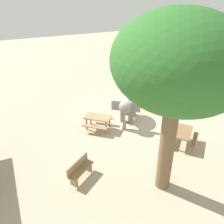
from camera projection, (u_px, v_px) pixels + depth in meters
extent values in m
plane|color=#BAA88C|center=(125.00, 123.00, 14.68)|extent=(60.00, 60.00, 0.00)
cylinder|color=gray|center=(131.00, 117.00, 14.57)|extent=(0.32, 0.32, 0.74)
cylinder|color=gray|center=(123.00, 116.00, 14.67)|extent=(0.32, 0.32, 0.74)
cylinder|color=gray|center=(133.00, 109.00, 15.45)|extent=(0.32, 0.32, 0.74)
cylinder|color=gray|center=(125.00, 109.00, 15.54)|extent=(0.32, 0.32, 0.74)
ellipsoid|color=gray|center=(129.00, 101.00, 14.67)|extent=(2.04, 1.87, 1.11)
sphere|color=gray|center=(126.00, 107.00, 13.62)|extent=(0.79, 0.79, 0.79)
cone|color=gray|center=(124.00, 120.00, 13.70)|extent=(0.25, 0.25, 1.25)
cube|color=gray|center=(135.00, 107.00, 13.62)|extent=(0.47, 0.57, 0.59)
cube|color=gray|center=(117.00, 105.00, 13.82)|extent=(0.47, 0.57, 0.59)
cylinder|color=#3F3833|center=(144.00, 99.00, 16.78)|extent=(0.14, 0.14, 0.82)
cylinder|color=#3F3833|center=(142.00, 98.00, 16.86)|extent=(0.14, 0.14, 0.82)
cylinder|color=#33598C|center=(144.00, 89.00, 16.49)|extent=(0.32, 0.32, 0.58)
sphere|color=tan|center=(144.00, 84.00, 16.30)|extent=(0.22, 0.22, 0.22)
cylinder|color=#33598C|center=(147.00, 90.00, 16.39)|extent=(0.09, 0.09, 0.55)
cylinder|color=#33598C|center=(141.00, 89.00, 16.58)|extent=(0.09, 0.09, 0.55)
cylinder|color=brown|center=(167.00, 146.00, 9.17)|extent=(0.59, 0.59, 4.04)
ellipsoid|color=#2D6B28|center=(178.00, 62.00, 7.61)|extent=(4.75, 4.35, 3.36)
cube|color=#9E7A51|center=(81.00, 170.00, 10.27)|extent=(1.14, 1.37, 0.06)
cube|color=#9E7A51|center=(78.00, 164.00, 10.23)|extent=(0.87, 1.17, 0.40)
cube|color=#9E7A51|center=(88.00, 167.00, 10.78)|extent=(0.34, 0.28, 0.42)
cube|color=#9E7A51|center=(74.00, 182.00, 9.98)|extent=(0.34, 0.28, 0.42)
cube|color=#9E7A51|center=(98.00, 117.00, 13.77)|extent=(1.59, 1.65, 0.06)
cylinder|color=#9E7A51|center=(110.00, 122.00, 14.07)|extent=(0.10, 0.10, 0.72)
cylinder|color=#9E7A51|center=(106.00, 127.00, 13.53)|extent=(0.10, 0.10, 0.72)
cylinder|color=#9E7A51|center=(91.00, 119.00, 14.37)|extent=(0.10, 0.10, 0.72)
cylinder|color=#9E7A51|center=(87.00, 124.00, 13.83)|extent=(0.10, 0.10, 0.72)
cube|color=#9E7A51|center=(102.00, 117.00, 14.44)|extent=(1.17, 1.28, 0.05)
cube|color=#9E7A51|center=(94.00, 127.00, 13.39)|extent=(1.17, 1.28, 0.05)
cube|color=olive|center=(183.00, 132.00, 12.36)|extent=(1.60, 1.65, 0.06)
cylinder|color=olive|center=(187.00, 146.00, 11.95)|extent=(0.10, 0.10, 0.72)
cylinder|color=olive|center=(174.00, 143.00, 12.17)|extent=(0.10, 0.10, 0.72)
cylinder|color=olive|center=(190.00, 134.00, 12.92)|extent=(0.10, 0.10, 0.72)
cylinder|color=olive|center=(178.00, 131.00, 13.15)|extent=(0.10, 0.10, 0.72)
cube|color=olive|center=(195.00, 140.00, 12.29)|extent=(1.18, 1.28, 0.05)
cube|color=olive|center=(171.00, 134.00, 12.73)|extent=(1.18, 1.28, 0.05)
cylinder|color=gray|center=(166.00, 128.00, 13.78)|extent=(0.36, 0.36, 0.32)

